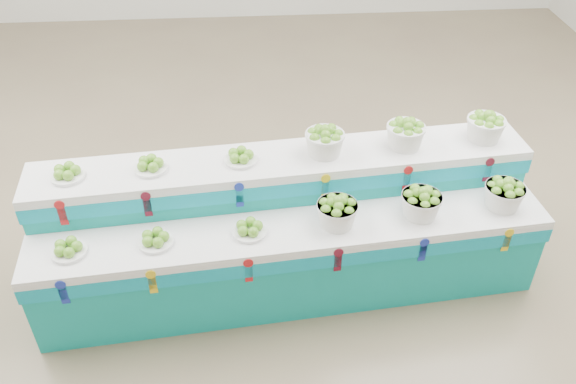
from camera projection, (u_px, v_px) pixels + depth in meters
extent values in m
plane|color=#75634D|center=(245.00, 221.00, 5.46)|extent=(10.00, 10.00, 0.00)
cylinder|color=white|center=(68.00, 247.00, 4.05)|extent=(0.27, 0.27, 0.10)
cylinder|color=white|center=(155.00, 238.00, 4.12)|extent=(0.27, 0.27, 0.10)
cylinder|color=white|center=(249.00, 228.00, 4.21)|extent=(0.27, 0.27, 0.10)
cylinder|color=white|center=(67.00, 172.00, 4.23)|extent=(0.27, 0.27, 0.10)
cylinder|color=white|center=(150.00, 164.00, 4.31)|extent=(0.27, 0.27, 0.10)
cylinder|color=white|center=(240.00, 156.00, 4.39)|extent=(0.27, 0.27, 0.10)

